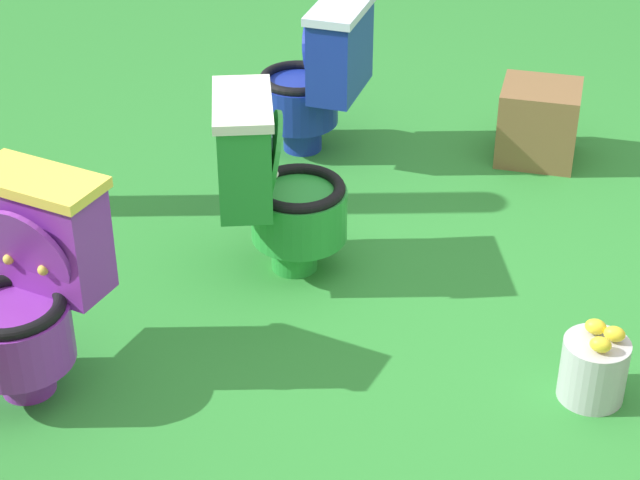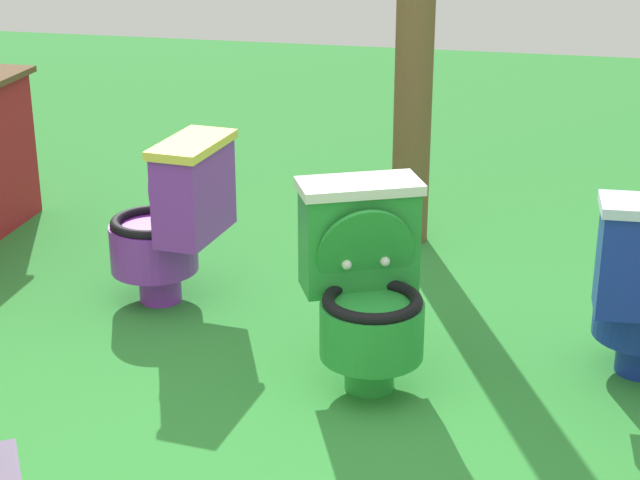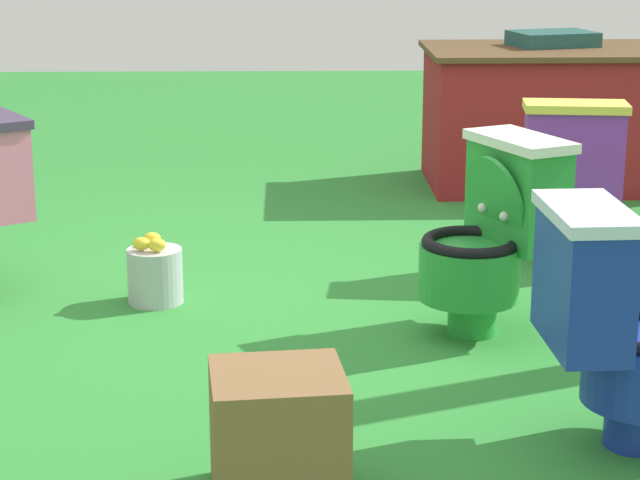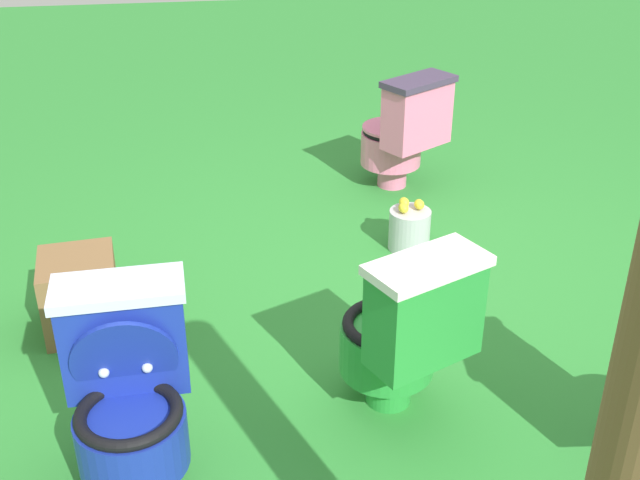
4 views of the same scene
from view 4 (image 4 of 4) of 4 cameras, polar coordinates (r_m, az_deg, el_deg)
ground at (r=3.82m, az=6.16°, el=-5.09°), size 14.00×14.00×0.00m
toilet_pink at (r=4.89m, az=5.85°, el=7.58°), size 0.63×0.60×0.73m
toilet_blue at (r=2.81m, az=-13.38°, el=-10.27°), size 0.51×0.44×0.73m
toilet_green at (r=3.03m, az=5.95°, el=-6.41°), size 0.62×0.57×0.73m
small_crate at (r=3.76m, az=-16.58°, el=-3.66°), size 0.38×0.36×0.35m
lemon_bucket at (r=4.30m, az=6.34°, el=0.82°), size 0.22×0.22×0.28m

